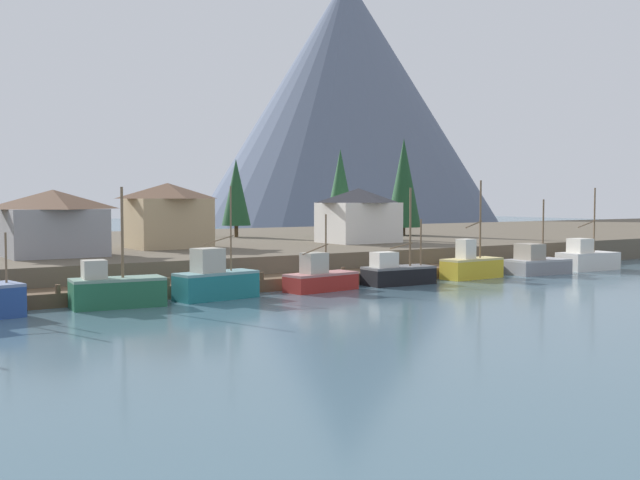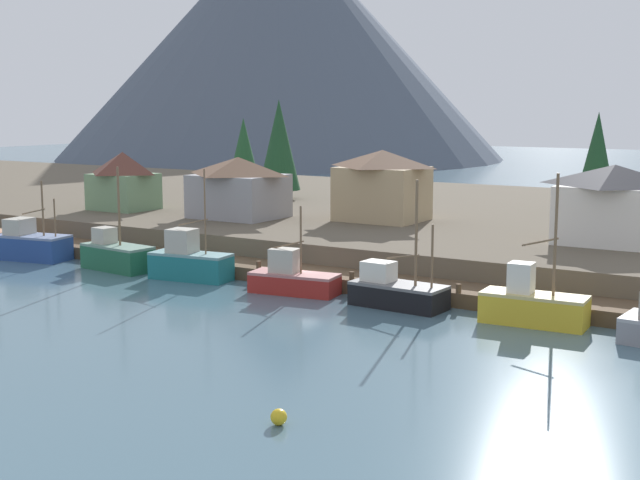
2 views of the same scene
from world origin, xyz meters
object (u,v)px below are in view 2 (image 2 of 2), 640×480
Objects in this scene: house_white at (613,204)px; fishing_boat_black at (396,291)px; fishing_boat_red at (293,279)px; conifer_near_right at (597,156)px; house_grey at (239,187)px; house_tan at (382,185)px; house_green at (123,180)px; conifer_mid_right at (279,145)px; fishing_boat_blue at (31,244)px; conifer_near_left at (244,148)px; channel_buoy at (279,417)px; fishing_boat_green at (117,255)px; fishing_boat_yellow at (533,305)px; fishing_boat_teal at (189,262)px.

fishing_boat_black is at bearing -116.99° from house_white.
fishing_boat_red is 0.65× the size of conifer_near_right.
house_white is at bearing 38.68° from fishing_boat_red.
house_tan is (12.64, 5.23, 0.39)m from house_grey.
fishing_boat_black reaches higher than house_green.
house_tan is 21.46m from conifer_mid_right.
fishing_boat_blue is 19.64m from house_grey.
house_grey is at bearing 4.42° from house_green.
channel_buoy is at bearing -52.22° from conifer_near_left.
house_tan reaches higher than fishing_boat_red.
conifer_near_left is at bearing 140.55° from fishing_boat_black.
conifer_near_right reaches higher than channel_buoy.
fishing_boat_red is at bearing 6.71° from fishing_boat_green.
fishing_boat_black is (25.00, 0.13, -0.15)m from fishing_boat_green.
house_tan is 0.86× the size of conifer_near_left.
house_tan is 46.93m from channel_buoy.
fishing_boat_blue is 26.59m from fishing_boat_red.
house_grey is at bearing -157.51° from house_tan.
fishing_boat_blue is 16.58m from house_green.
house_grey is (-34.02, 15.88, 4.25)m from fishing_boat_yellow.
fishing_boat_blue is 0.74× the size of fishing_boat_yellow.
fishing_boat_blue is 53.42m from conifer_near_right.
fishing_boat_black is 12.03× the size of channel_buoy.
house_grey reaches higher than fishing_boat_red.
conifer_near_left reaches higher than channel_buoy.
fishing_boat_teal is at bearing -58.78° from conifer_near_left.
fishing_boat_yellow is at bearing -80.91° from conifer_near_right.
channel_buoy is at bearing -95.27° from house_white.
fishing_boat_blue is at bearing -175.80° from fishing_boat_black.
fishing_boat_green is 25.34m from house_tan.
house_grey is (-16.85, 16.14, 4.40)m from fishing_boat_red.
house_grey is 0.83× the size of conifer_near_right.
conifer_near_right is 34.53m from conifer_mid_right.
house_tan reaches higher than fishing_boat_black.
conifer_near_left is 10.62m from conifer_mid_right.
house_green is 57.90m from channel_buoy.
fishing_boat_green is at bearing -7.73° from fishing_boat_blue.
conifer_near_left is 0.81× the size of conifer_mid_right.
fishing_boat_red reaches higher than channel_buoy.
fishing_boat_blue is 0.82× the size of house_white.
house_white is at bearing 3.91° from house_green.
conifer_near_right is (43.25, -0.59, 0.34)m from conifer_near_left.
fishing_boat_red is 9.31× the size of channel_buoy.
fishing_boat_teal reaches higher than fishing_boat_black.
house_white is (43.96, 18.76, 4.31)m from fishing_boat_blue.
conifer_near_right is (28.21, 20.41, 2.80)m from house_grey.
fishing_boat_yellow reaches higher than house_grey.
conifer_mid_right reaches higher than house_grey.
house_green is 47.37m from conifer_near_right.
fishing_boat_black is 37.32m from conifer_near_right.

